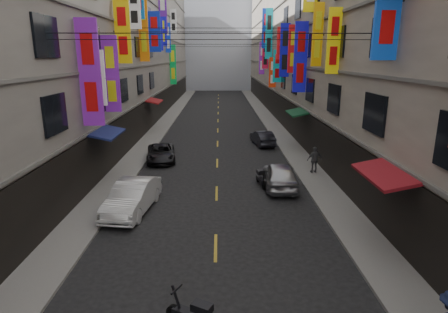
{
  "coord_description": "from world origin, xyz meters",
  "views": [
    {
      "loc": [
        0.16,
        4.81,
        7.2
      ],
      "look_at": [
        0.28,
        14.34,
        4.66
      ],
      "focal_mm": 30.0,
      "sensor_mm": 36.0,
      "label": 1
    }
  ],
  "objects_px": {
    "car_right_mid": "(280,175)",
    "pedestrian_rfar": "(315,160)",
    "scooter_far_right": "(261,178)",
    "car_left_far": "(161,153)",
    "car_right_far": "(263,138)",
    "car_left_mid": "(132,197)"
  },
  "relations": [
    {
      "from": "car_right_mid",
      "to": "car_left_mid",
      "type": "bearing_deg",
      "value": 25.65
    },
    {
      "from": "scooter_far_right",
      "to": "car_left_mid",
      "type": "bearing_deg",
      "value": 20.61
    },
    {
      "from": "pedestrian_rfar",
      "to": "car_right_mid",
      "type": "bearing_deg",
      "value": 31.81
    },
    {
      "from": "scooter_far_right",
      "to": "car_right_mid",
      "type": "bearing_deg",
      "value": 156.47
    },
    {
      "from": "car_right_mid",
      "to": "pedestrian_rfar",
      "type": "height_order",
      "value": "pedestrian_rfar"
    },
    {
      "from": "car_left_far",
      "to": "car_right_far",
      "type": "distance_m",
      "value": 9.19
    },
    {
      "from": "scooter_far_right",
      "to": "pedestrian_rfar",
      "type": "height_order",
      "value": "pedestrian_rfar"
    },
    {
      "from": "car_left_far",
      "to": "car_right_far",
      "type": "relative_size",
      "value": 1.12
    },
    {
      "from": "car_left_mid",
      "to": "pedestrian_rfar",
      "type": "relative_size",
      "value": 2.72
    },
    {
      "from": "car_right_mid",
      "to": "car_right_far",
      "type": "xyz_separation_m",
      "value": [
        0.21,
        10.54,
        -0.12
      ]
    },
    {
      "from": "car_left_mid",
      "to": "car_right_mid",
      "type": "bearing_deg",
      "value": 31.52
    },
    {
      "from": "car_left_mid",
      "to": "car_right_far",
      "type": "bearing_deg",
      "value": 68.23
    },
    {
      "from": "car_left_mid",
      "to": "pedestrian_rfar",
      "type": "xyz_separation_m",
      "value": [
        10.13,
        5.77,
        0.21
      ]
    },
    {
      "from": "pedestrian_rfar",
      "to": "car_right_far",
      "type": "bearing_deg",
      "value": -85.06
    },
    {
      "from": "car_right_mid",
      "to": "pedestrian_rfar",
      "type": "distance_m",
      "value": 3.5
    },
    {
      "from": "scooter_far_right",
      "to": "car_left_far",
      "type": "bearing_deg",
      "value": -48.04
    },
    {
      "from": "car_right_far",
      "to": "car_right_mid",
      "type": "bearing_deg",
      "value": 79.55
    },
    {
      "from": "scooter_far_right",
      "to": "car_right_mid",
      "type": "height_order",
      "value": "car_right_mid"
    },
    {
      "from": "scooter_far_right",
      "to": "car_right_mid",
      "type": "xyz_separation_m",
      "value": [
        1.03,
        -0.27,
        0.29
      ]
    },
    {
      "from": "car_left_mid",
      "to": "scooter_far_right",
      "type": "bearing_deg",
      "value": 36.64
    },
    {
      "from": "scooter_far_right",
      "to": "car_right_far",
      "type": "height_order",
      "value": "car_right_far"
    },
    {
      "from": "car_left_mid",
      "to": "car_left_far",
      "type": "bearing_deg",
      "value": 97.43
    }
  ]
}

